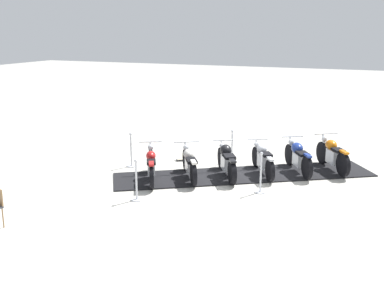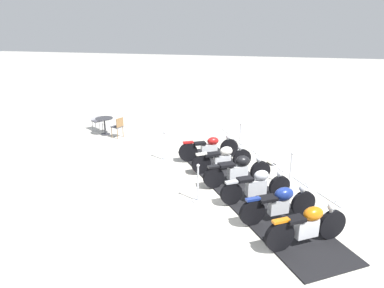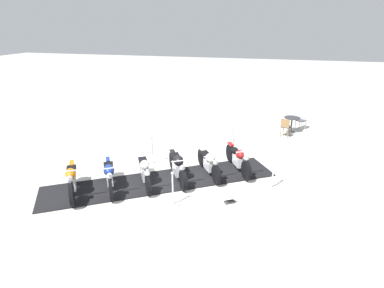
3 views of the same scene
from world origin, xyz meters
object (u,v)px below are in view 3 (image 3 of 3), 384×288
stanchion_left_rear (233,145)px  cafe_chair_near_table (286,126)px  motorcycle_copper (72,180)px  stanchion_left_mid (153,155)px  motorcycle_black (178,167)px  motorcycle_maroon (238,159)px  motorcycle_navy (109,175)px  stanchion_right_rear (273,178)px  motorcycle_cream (209,163)px  cafe_chair_across_table (302,119)px  cafe_table (292,121)px  stanchion_right_mid (173,195)px  info_placard (230,200)px  motorcycle_chrome (145,171)px

stanchion_left_rear → cafe_chair_near_table: bearing=51.9°
motorcycle_copper → stanchion_left_mid: size_ratio=1.63×
motorcycle_black → motorcycle_maroon: bearing=92.3°
motorcycle_navy → stanchion_right_rear: 5.25m
motorcycle_cream → stanchion_right_rear: bearing=48.2°
motorcycle_navy → motorcycle_black: 2.26m
stanchion_right_rear → cafe_chair_across_table: size_ratio=1.19×
stanchion_left_mid → cafe_table: bearing=45.1°
stanchion_right_mid → stanchion_left_rear: size_ratio=0.99×
stanchion_left_rear → cafe_chair_across_table: size_ratio=1.17×
motorcycle_maroon → info_placard: motorcycle_maroon is taller
motorcycle_copper → stanchion_left_mid: 3.23m
motorcycle_chrome → stanchion_left_mid: bearing=162.3°
stanchion_right_mid → cafe_table: (3.58, 7.81, 0.24)m
stanchion_left_mid → stanchion_right_rear: bearing=-10.0°
cafe_chair_near_table → cafe_chair_across_table: size_ratio=0.95×
cafe_chair_near_table → cafe_chair_across_table: cafe_chair_across_table is taller
cafe_table → stanchion_right_rear: bearing=-97.2°
cafe_table → motorcycle_maroon: bearing=-111.7°
motorcycle_cream → info_placard: 1.94m
motorcycle_navy → motorcycle_maroon: bearing=91.8°
motorcycle_chrome → cafe_chair_near_table: 7.61m
motorcycle_chrome → cafe_table: size_ratio=2.52×
stanchion_left_rear → cafe_table: 4.20m
info_placard → motorcycle_cream: bearing=-91.2°
info_placard → cafe_chair_across_table: (2.48, 7.90, 0.47)m
motorcycle_cream → stanchion_left_mid: (-2.26, 0.40, -0.11)m
stanchion_left_mid → cafe_chair_near_table: bearing=42.3°
motorcycle_maroon → stanchion_right_mid: bearing=-58.0°
motorcycle_cream → cafe_chair_across_table: 7.17m
motorcycle_navy → stanchion_right_mid: size_ratio=1.75×
motorcycle_copper → motorcycle_chrome: motorcycle_copper is taller
motorcycle_black → cafe_chair_across_table: (4.42, 6.89, 0.04)m
cafe_chair_near_table → stanchion_left_mid: bearing=153.6°
motorcycle_black → cafe_chair_near_table: (3.61, 5.48, 0.03)m
motorcycle_chrome → stanchion_right_mid: stanchion_right_mid is taller
cafe_chair_near_table → stanchion_left_rear: bearing=163.2°
motorcycle_maroon → cafe_chair_across_table: 6.21m
stanchion_right_mid → cafe_chair_across_table: bearing=64.2°
info_placard → cafe_chair_near_table: 6.72m
motorcycle_chrome → info_placard: motorcycle_chrome is taller
motorcycle_cream → info_placard: motorcycle_cream is taller
motorcycle_navy → motorcycle_maroon: size_ratio=0.93×
motorcycle_chrome → stanchion_left_mid: 1.66m
motorcycle_navy → stanchion_left_mid: (0.59, 2.23, -0.15)m
motorcycle_maroon → stanchion_left_rear: bearing=165.9°
motorcycle_cream → stanchion_right_mid: bearing=-47.9°
motorcycle_chrome → stanchion_right_rear: (4.09, 0.84, -0.13)m
motorcycle_copper → stanchion_right_mid: (3.19, 0.26, -0.20)m
motorcycle_maroon → cafe_table: size_ratio=2.69×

